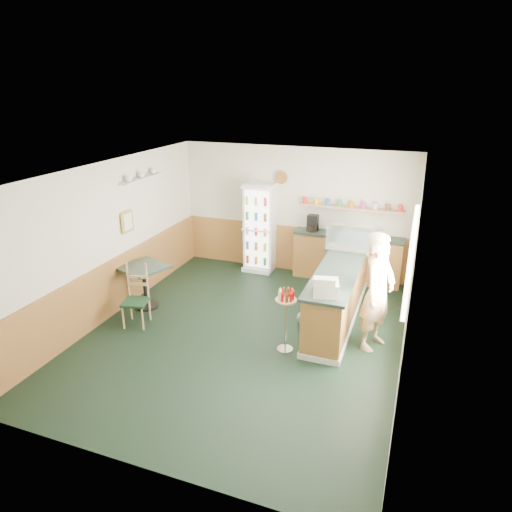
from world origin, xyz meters
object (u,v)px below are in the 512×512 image
at_px(display_case, 349,239).
at_px(condiment_stand, 286,310).
at_px(shopkeeper, 378,292).
at_px(cash_register, 326,288).
at_px(drinks_fridge, 260,228).
at_px(cafe_chair, 138,293).
at_px(cafe_table, 145,279).

height_order(display_case, condiment_stand, display_case).
bearing_deg(shopkeeper, cash_register, 147.04).
distance_m(display_case, cash_register, 1.98).
bearing_deg(drinks_fridge, shopkeeper, -40.64).
relative_size(display_case, shopkeeper, 0.42).
bearing_deg(shopkeeper, cafe_chair, 120.36).
bearing_deg(cafe_table, condiment_stand, -10.14).
height_order(drinks_fridge, cafe_table, drinks_fridge).
bearing_deg(condiment_stand, cash_register, 9.00).
height_order(display_case, cafe_chair, display_case).
bearing_deg(cafe_chair, cash_register, -10.53).
xyz_separation_m(display_case, cafe_chair, (-3.19, -2.10, -0.68)).
distance_m(display_case, condiment_stand, 2.22).
height_order(cash_register, condiment_stand, cash_register).
height_order(shopkeeper, cafe_chair, shopkeeper).
bearing_deg(condiment_stand, drinks_fridge, 116.63).
xyz_separation_m(cash_register, cafe_table, (-3.40, 0.42, -0.54)).
distance_m(shopkeeper, condiment_stand, 1.42).
bearing_deg(drinks_fridge, cafe_chair, -110.83).
bearing_deg(cash_register, cafe_table, 159.96).
bearing_deg(drinks_fridge, display_case, -23.39).
bearing_deg(shopkeeper, condiment_stand, 136.35).
relative_size(drinks_fridge, shopkeeper, 1.03).
distance_m(display_case, shopkeeper, 1.66).
bearing_deg(display_case, drinks_fridge, 156.61).
bearing_deg(condiment_stand, display_case, 74.60).
distance_m(condiment_stand, cafe_chair, 2.62).
distance_m(display_case, cafe_chair, 3.88).
height_order(shopkeeper, condiment_stand, shopkeeper).
bearing_deg(cafe_table, shopkeeper, 1.24).
bearing_deg(drinks_fridge, cafe_table, -118.77).
bearing_deg(shopkeeper, cafe_table, 112.49).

